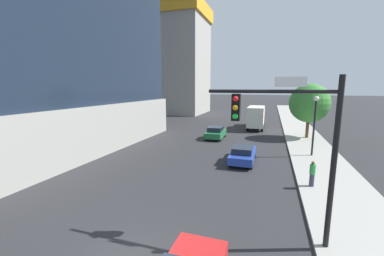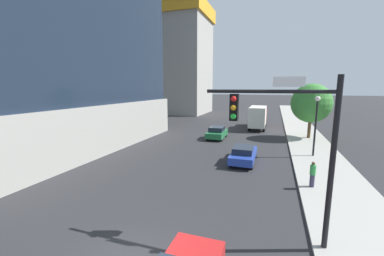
{
  "view_description": "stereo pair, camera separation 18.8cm",
  "coord_description": "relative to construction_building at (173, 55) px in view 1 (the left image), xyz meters",
  "views": [
    {
      "loc": [
        4.19,
        -6.3,
        6.18
      ],
      "look_at": [
        -0.78,
        8.88,
        3.47
      ],
      "focal_mm": 22.61,
      "sensor_mm": 36.0,
      "label": 1
    },
    {
      "loc": [
        4.37,
        -6.24,
        6.18
      ],
      "look_at": [
        -0.78,
        8.88,
        3.47
      ],
      "focal_mm": 22.61,
      "sensor_mm": 36.0,
      "label": 2
    }
  ],
  "objects": [
    {
      "name": "car_green",
      "position": [
        16.42,
        -26.66,
        -12.86
      ],
      "size": [
        1.94,
        4.05,
        1.46
      ],
      "color": "#1E6638",
      "rests_on": "ground"
    },
    {
      "name": "traffic_light_pole",
      "position": [
        23.4,
        -45.34,
        -9.05
      ],
      "size": [
        4.77,
        0.48,
        6.45
      ],
      "color": "black",
      "rests_on": "sidewalk"
    },
    {
      "name": "car_blue",
      "position": [
        20.63,
        -35.15,
        -12.86
      ],
      "size": [
        1.86,
        4.62,
        1.39
      ],
      "color": "#233D9E",
      "rests_on": "ground"
    },
    {
      "name": "sidewalk",
      "position": [
        26.68,
        -28.6,
        -13.5
      ],
      "size": [
        4.34,
        120.0,
        0.15
      ],
      "primitive_type": "cube",
      "color": "#9E9B93",
      "rests_on": "ground"
    },
    {
      "name": "street_lamp",
      "position": [
        26.33,
        -31.69,
        -9.94
      ],
      "size": [
        0.44,
        0.44,
        5.26
      ],
      "color": "black",
      "rests_on": "sidewalk"
    },
    {
      "name": "pedestrian_green_shirt",
      "position": [
        25.27,
        -39.22,
        -12.62
      ],
      "size": [
        0.34,
        0.34,
        1.59
      ],
      "color": "#38334C",
      "rests_on": "sidewalk"
    },
    {
      "name": "construction_building",
      "position": [
        0.0,
        0.0,
        0.0
      ],
      "size": [
        21.02,
        16.56,
        32.94
      ],
      "color": "#9E9B93",
      "rests_on": "ground"
    },
    {
      "name": "street_tree",
      "position": [
        26.95,
        -23.33,
        -9.28
      ],
      "size": [
        4.59,
        4.59,
        6.45
      ],
      "color": "brown",
      "rests_on": "sidewalk"
    },
    {
      "name": "box_truck",
      "position": [
        20.63,
        -17.69,
        -11.72
      ],
      "size": [
        2.26,
        7.86,
        3.36
      ],
      "color": "#B21E1E",
      "rests_on": "ground"
    }
  ]
}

